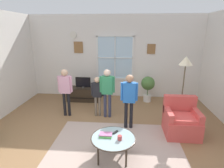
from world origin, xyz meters
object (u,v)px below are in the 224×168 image
(book_stack, at_px, (106,135))
(floor_lamp, at_px, (185,68))
(person_green_shirt, at_px, (107,88))
(person_pink_shirt, at_px, (65,87))
(tv_stand, at_px, (84,94))
(armchair, at_px, (181,121))
(potted_plant_by_window, at_px, (148,85))
(television, at_px, (83,82))
(person_blue_shirt, at_px, (129,96))
(cup, at_px, (120,138))
(person_black_shirt, at_px, (97,92))
(remote_near_books, at_px, (115,132))
(coffee_table, at_px, (113,139))

(book_stack, relative_size, floor_lamp, 0.13)
(person_green_shirt, height_order, person_pink_shirt, person_green_shirt)
(tv_stand, xyz_separation_m, armchair, (2.80, -1.95, 0.09))
(potted_plant_by_window, bearing_deg, person_pink_shirt, -151.69)
(book_stack, height_order, potted_plant_by_window, potted_plant_by_window)
(tv_stand, distance_m, television, 0.43)
(person_blue_shirt, xyz_separation_m, floor_lamp, (1.37, 0.39, 0.63))
(cup, height_order, person_pink_shirt, person_pink_shirt)
(book_stack, relative_size, person_pink_shirt, 0.18)
(cup, distance_m, potted_plant_by_window, 3.19)
(person_black_shirt, distance_m, floor_lamp, 2.38)
(tv_stand, relative_size, armchair, 1.28)
(book_stack, bearing_deg, armchair, 28.93)
(potted_plant_by_window, relative_size, floor_lamp, 0.50)
(armchair, bearing_deg, book_stack, -151.07)
(potted_plant_by_window, bearing_deg, tv_stand, -177.88)
(person_green_shirt, relative_size, person_pink_shirt, 1.01)
(book_stack, bearing_deg, floor_lamp, 39.41)
(person_blue_shirt, xyz_separation_m, potted_plant_by_window, (0.66, 1.86, -0.29))
(armchair, distance_m, remote_near_books, 1.70)
(television, height_order, person_blue_shirt, person_blue_shirt)
(armchair, height_order, person_blue_shirt, person_blue_shirt)
(person_blue_shirt, distance_m, floor_lamp, 1.55)
(remote_near_books, distance_m, person_black_shirt, 1.72)
(television, relative_size, potted_plant_by_window, 0.58)
(cup, distance_m, person_pink_shirt, 2.41)
(coffee_table, distance_m, person_blue_shirt, 1.27)
(tv_stand, relative_size, remote_near_books, 7.95)
(armchair, relative_size, cup, 10.02)
(cup, distance_m, person_blue_shirt, 1.28)
(person_green_shirt, bearing_deg, coffee_table, -80.30)
(television, bearing_deg, armchair, -34.87)
(coffee_table, distance_m, person_green_shirt, 1.80)
(cup, bearing_deg, person_pink_shirt, 131.95)
(person_pink_shirt, relative_size, floor_lamp, 0.77)
(book_stack, bearing_deg, person_pink_shirt, 128.53)
(armchair, relative_size, remote_near_books, 6.21)
(book_stack, relative_size, remote_near_books, 1.71)
(tv_stand, height_order, armchair, armchair)
(tv_stand, bearing_deg, person_green_shirt, -51.33)
(tv_stand, distance_m, coffee_table, 3.20)
(person_pink_shirt, relative_size, person_black_shirt, 1.18)
(person_green_shirt, xyz_separation_m, person_pink_shirt, (-1.17, -0.01, -0.01))
(armchair, bearing_deg, person_pink_shirt, 166.32)
(tv_stand, relative_size, person_black_shirt, 0.96)
(person_green_shirt, bearing_deg, tv_stand, 128.67)
(remote_near_books, relative_size, potted_plant_by_window, 0.16)
(armchair, relative_size, coffee_table, 1.02)
(person_pink_shirt, bearing_deg, coffee_table, -49.36)
(television, bearing_deg, remote_near_books, -64.74)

